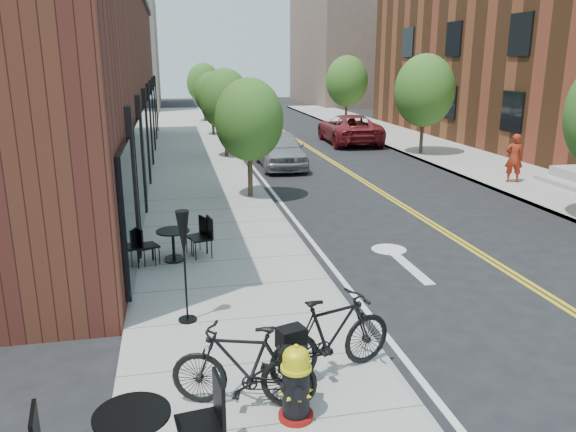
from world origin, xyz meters
TOP-DOWN VIEW (x-y plane):
  - ground at (0.00, 0.00)m, footprint 120.00×120.00m
  - sidewalk_near at (-2.00, 10.00)m, footprint 4.00×70.00m
  - sidewalk_far at (10.00, 10.00)m, footprint 4.00×70.00m
  - building_near at (-6.50, 14.00)m, footprint 5.00×28.00m
  - bg_building_left at (-8.00, 48.00)m, footprint 8.00×14.00m
  - bg_building_right at (16.00, 50.00)m, footprint 10.00×16.00m
  - tree_near_a at (-0.60, 9.00)m, footprint 2.20×2.20m
  - tree_near_b at (-0.60, 17.00)m, footprint 2.30×2.30m
  - tree_near_c at (-0.60, 25.00)m, footprint 2.10×2.10m
  - tree_near_d at (-0.60, 33.00)m, footprint 2.40×2.40m
  - tree_far_b at (8.60, 16.00)m, footprint 2.80×2.80m
  - tree_far_c at (8.60, 28.00)m, footprint 2.80×2.80m
  - fire_hydrant at (-1.70, -2.92)m, footprint 0.46×0.46m
  - bicycle_left at (-2.30, -2.53)m, footprint 1.97×1.07m
  - bicycle_right at (-0.98, -2.03)m, footprint 2.08×1.17m
  - bistro_set_b at (-3.14, 3.37)m, footprint 1.59×1.01m
  - bistro_set_c at (-3.13, 3.20)m, footprint 1.75×0.87m
  - patio_umbrella at (-2.94, 0.12)m, footprint 0.32×0.32m
  - parked_car_a at (1.45, 14.47)m, footprint 1.96×4.60m
  - parked_car_b at (0.98, 19.75)m, footprint 1.89×4.72m
  - parked_car_c at (1.32, 25.18)m, footprint 2.06×4.68m
  - parked_car_far at (6.49, 20.67)m, footprint 2.90×5.81m
  - pedestrian at (9.10, 9.22)m, footprint 0.75×0.62m

SIDE VIEW (x-z plane):
  - ground at x=0.00m, z-range 0.00..0.00m
  - sidewalk_near at x=-2.00m, z-range 0.00..0.12m
  - sidewalk_far at x=10.00m, z-range 0.00..0.12m
  - bistro_set_b at x=-3.14m, z-range 0.12..0.97m
  - bistro_set_c at x=-3.13m, z-range 0.12..1.04m
  - fire_hydrant at x=-1.70m, z-range 0.09..1.11m
  - parked_car_c at x=1.32m, z-range 0.00..1.34m
  - bicycle_left at x=-2.30m, z-range 0.12..1.26m
  - bicycle_right at x=-0.98m, z-range 0.12..1.33m
  - parked_car_b at x=0.98m, z-range 0.00..1.53m
  - parked_car_a at x=1.45m, z-range 0.00..1.55m
  - parked_car_far at x=6.49m, z-range 0.00..1.58m
  - pedestrian at x=9.10m, z-range 0.12..1.89m
  - patio_umbrella at x=-2.94m, z-range 0.55..2.51m
  - tree_near_c at x=-0.60m, z-range 0.69..4.37m
  - tree_near_a at x=-0.60m, z-range 0.70..4.51m
  - tree_near_b at x=-0.60m, z-range 0.72..4.70m
  - tree_near_d at x=-0.60m, z-range 0.73..4.85m
  - tree_far_b at x=8.60m, z-range 0.75..5.37m
  - tree_far_c at x=8.60m, z-range 0.75..5.37m
  - building_near at x=-6.50m, z-range 0.00..7.00m
  - bg_building_left at x=-8.00m, z-range 0.00..10.00m
  - bg_building_right at x=16.00m, z-range 0.00..12.00m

